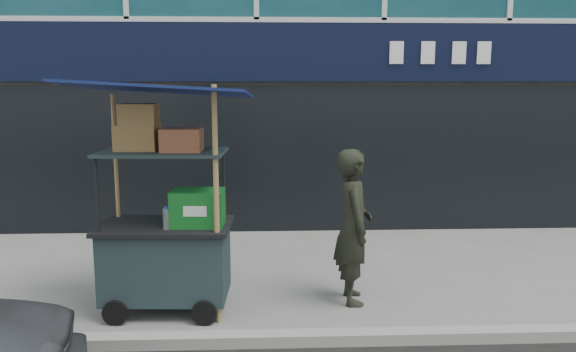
{
  "coord_description": "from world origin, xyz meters",
  "views": [
    {
      "loc": [
        0.11,
        -5.14,
        2.45
      ],
      "look_at": [
        0.38,
        1.2,
        1.38
      ],
      "focal_mm": 35.0,
      "sensor_mm": 36.0,
      "label": 1
    }
  ],
  "objects": [
    {
      "name": "ground",
      "position": [
        0.0,
        0.0,
        0.0
      ],
      "size": [
        80.0,
        80.0,
        0.0
      ],
      "primitive_type": "plane",
      "color": "slate",
      "rests_on": "ground"
    },
    {
      "name": "curb",
      "position": [
        0.0,
        -0.2,
        0.06
      ],
      "size": [
        80.0,
        0.18,
        0.12
      ],
      "primitive_type": "cube",
      "color": "#97978F",
      "rests_on": "ground"
    },
    {
      "name": "vendor_cart",
      "position": [
        -0.93,
        0.68,
        0.87
      ],
      "size": [
        1.88,
        1.37,
        2.48
      ],
      "rotation": [
        0.0,
        0.0,
        -0.05
      ],
      "color": "#1B2B2F",
      "rests_on": "ground"
    },
    {
      "name": "vendor_man",
      "position": [
        1.09,
        0.86,
        0.86
      ],
      "size": [
        0.43,
        0.64,
        1.73
      ],
      "primitive_type": "imported",
      "rotation": [
        0.0,
        0.0,
        1.59
      ],
      "color": "black",
      "rests_on": "ground"
    }
  ]
}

